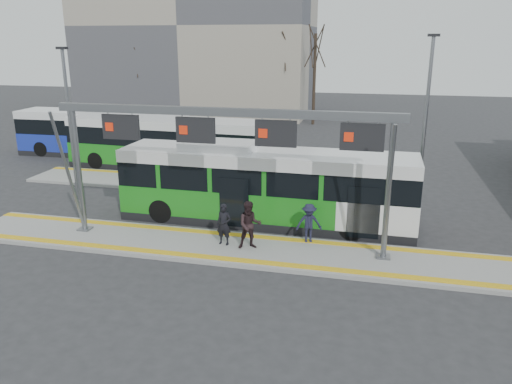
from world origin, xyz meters
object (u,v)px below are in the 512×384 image
Objects in this scene: passenger_b at (250,225)px; passenger_c at (309,223)px; hero_bus at (265,187)px; gantry at (225,137)px; passenger_a at (224,224)px.

passenger_b is 2.34m from passenger_c.
passenger_c is at bearing 7.33° from passenger_b.
passenger_b is (0.14, -3.33, -0.52)m from hero_bus.
passenger_b is at bearing -86.80° from hero_bus.
passenger_c is (2.08, 1.08, -0.14)m from passenger_b.
passenger_b is at bearing -13.51° from gantry.
hero_bus reaches higher than passenger_c.
passenger_a is at bearing 153.12° from passenger_b.
hero_bus is at bearing 72.40° from passenger_b.
hero_bus is at bearing 75.31° from gantry.
passenger_a is (-0.90, -3.21, -0.64)m from hero_bus.
passenger_a is at bearing -104.98° from hero_bus.
gantry reaches higher than passenger_a.
gantry is 3.38m from passenger_b.
gantry is 4.62m from passenger_c.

